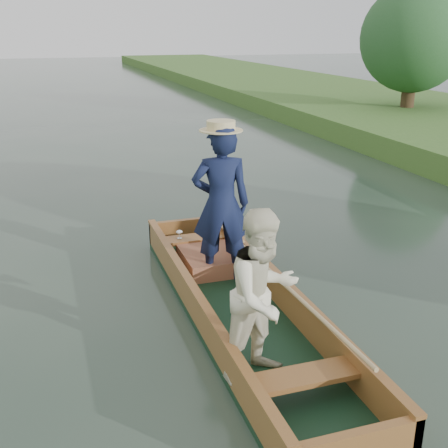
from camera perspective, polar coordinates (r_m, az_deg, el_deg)
name	(u,v)px	position (r m, az deg, el deg)	size (l,w,h in m)	color
ground	(240,320)	(6.43, 1.69, -9.71)	(120.00, 120.00, 0.00)	#283D30
trees_far	(118,43)	(17.99, -10.74, 17.62)	(22.78, 6.69, 4.50)	#47331E
punt	(238,266)	(6.16, 1.42, -4.33)	(1.24, 5.00, 2.07)	black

